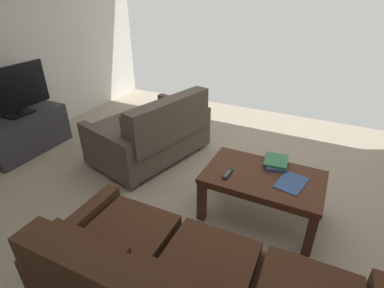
{
  "coord_description": "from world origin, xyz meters",
  "views": [
    {
      "loc": [
        -0.78,
        2.26,
        1.9
      ],
      "look_at": [
        0.07,
        0.56,
        0.87
      ],
      "focal_mm": 27.46,
      "sensor_mm": 36.0,
      "label": 1
    }
  ],
  "objects_px": {
    "tv_stand": "(26,133)",
    "tv_remote": "(228,174)",
    "loose_magazine": "(291,183)",
    "flat_tv": "(13,91)",
    "coffee_table": "(263,182)",
    "loveseat_near": "(153,132)",
    "book_stack": "(276,162)"
  },
  "relations": [
    {
      "from": "loveseat_near",
      "to": "tv_stand",
      "type": "xyz_separation_m",
      "value": [
        1.54,
        0.58,
        -0.09
      ]
    },
    {
      "from": "flat_tv",
      "to": "loose_magazine",
      "type": "bearing_deg",
      "value": -178.31
    },
    {
      "from": "book_stack",
      "to": "loveseat_near",
      "type": "bearing_deg",
      "value": -9.32
    },
    {
      "from": "tv_stand",
      "to": "flat_tv",
      "type": "height_order",
      "value": "flat_tv"
    },
    {
      "from": "loose_magazine",
      "to": "coffee_table",
      "type": "bearing_deg",
      "value": 8.64
    },
    {
      "from": "loveseat_near",
      "to": "flat_tv",
      "type": "xyz_separation_m",
      "value": [
        1.54,
        0.58,
        0.46
      ]
    },
    {
      "from": "coffee_table",
      "to": "tv_stand",
      "type": "bearing_deg",
      "value": 2.06
    },
    {
      "from": "loveseat_near",
      "to": "coffee_table",
      "type": "bearing_deg",
      "value": 161.97
    },
    {
      "from": "loveseat_near",
      "to": "book_stack",
      "type": "bearing_deg",
      "value": 170.68
    },
    {
      "from": "flat_tv",
      "to": "book_stack",
      "type": "relative_size",
      "value": 2.78
    },
    {
      "from": "coffee_table",
      "to": "loose_magazine",
      "type": "xyz_separation_m",
      "value": [
        -0.24,
        0.01,
        0.07
      ]
    },
    {
      "from": "loveseat_near",
      "to": "book_stack",
      "type": "height_order",
      "value": "loveseat_near"
    },
    {
      "from": "loveseat_near",
      "to": "coffee_table",
      "type": "height_order",
      "value": "loveseat_near"
    },
    {
      "from": "loveseat_near",
      "to": "flat_tv",
      "type": "relative_size",
      "value": 1.67
    },
    {
      "from": "loveseat_near",
      "to": "loose_magazine",
      "type": "xyz_separation_m",
      "value": [
        -1.69,
        0.49,
        0.11
      ]
    },
    {
      "from": "loveseat_near",
      "to": "flat_tv",
      "type": "bearing_deg",
      "value": 20.63
    },
    {
      "from": "coffee_table",
      "to": "flat_tv",
      "type": "height_order",
      "value": "flat_tv"
    },
    {
      "from": "tv_remote",
      "to": "coffee_table",
      "type": "bearing_deg",
      "value": -154.38
    },
    {
      "from": "tv_remote",
      "to": "loveseat_near",
      "type": "bearing_deg",
      "value": -27.46
    },
    {
      "from": "tv_stand",
      "to": "tv_remote",
      "type": "xyz_separation_m",
      "value": [
        -2.71,
        0.03,
        0.21
      ]
    },
    {
      "from": "loveseat_near",
      "to": "tv_stand",
      "type": "height_order",
      "value": "loveseat_near"
    },
    {
      "from": "tv_stand",
      "to": "tv_remote",
      "type": "relative_size",
      "value": 6.34
    },
    {
      "from": "tv_stand",
      "to": "loose_magazine",
      "type": "height_order",
      "value": "tv_stand"
    },
    {
      "from": "coffee_table",
      "to": "book_stack",
      "type": "xyz_separation_m",
      "value": [
        -0.05,
        -0.23,
        0.1
      ]
    },
    {
      "from": "flat_tv",
      "to": "tv_remote",
      "type": "xyz_separation_m",
      "value": [
        -2.71,
        0.03,
        -0.34
      ]
    },
    {
      "from": "coffee_table",
      "to": "book_stack",
      "type": "bearing_deg",
      "value": -102.96
    },
    {
      "from": "coffee_table",
      "to": "book_stack",
      "type": "relative_size",
      "value": 3.11
    },
    {
      "from": "flat_tv",
      "to": "coffee_table",
      "type": "bearing_deg",
      "value": -177.93
    },
    {
      "from": "flat_tv",
      "to": "tv_stand",
      "type": "bearing_deg",
      "value": -33.22
    },
    {
      "from": "tv_remote",
      "to": "loose_magazine",
      "type": "relative_size",
      "value": 0.54
    },
    {
      "from": "tv_remote",
      "to": "flat_tv",
      "type": "bearing_deg",
      "value": -0.58
    },
    {
      "from": "tv_stand",
      "to": "loveseat_near",
      "type": "bearing_deg",
      "value": -159.39
    }
  ]
}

